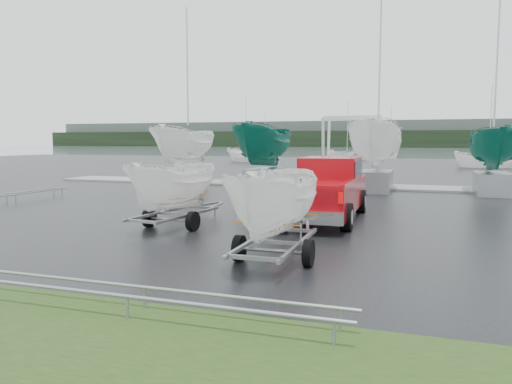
# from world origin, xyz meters

# --- Properties ---
(ground_plane) EXTENTS (120.00, 120.00, 0.00)m
(ground_plane) POSITION_xyz_m (0.00, 0.00, 0.00)
(ground_plane) COLOR black
(ground_plane) RESTS_ON ground
(lake) EXTENTS (300.00, 300.00, 0.00)m
(lake) POSITION_xyz_m (0.00, 100.00, -0.01)
(lake) COLOR slate
(lake) RESTS_ON ground
(dock) EXTENTS (30.00, 3.00, 0.12)m
(dock) POSITION_xyz_m (0.00, 13.00, 0.05)
(dock) COLOR gray
(dock) RESTS_ON ground
(treeline) EXTENTS (300.00, 8.00, 6.00)m
(treeline) POSITION_xyz_m (0.00, 170.00, 3.00)
(treeline) COLOR black
(treeline) RESTS_ON ground
(far_hill) EXTENTS (300.00, 6.00, 10.00)m
(far_hill) POSITION_xyz_m (0.00, 178.00, 5.00)
(far_hill) COLOR #4C5651
(far_hill) RESTS_ON ground
(pickup_truck) EXTENTS (2.44, 6.39, 2.11)m
(pickup_truck) POSITION_xyz_m (5.01, 1.14, 1.10)
(pickup_truck) COLOR maroon
(pickup_truck) RESTS_ON ground
(trailer_hitched) EXTENTS (1.79, 3.62, 4.87)m
(trailer_hitched) POSITION_xyz_m (5.13, -5.56, 2.65)
(trailer_hitched) COLOR gray
(trailer_hitched) RESTS_ON ground
(trailer_parked) EXTENTS (1.83, 3.69, 4.75)m
(trailer_parked) POSITION_xyz_m (0.90, -2.44, 2.58)
(trailer_parked) COLOR gray
(trailer_parked) RESTS_ON ground
(boat_hoist) EXTENTS (3.30, 2.18, 4.12)m
(boat_hoist) POSITION_xyz_m (4.17, 13.00, 2.67)
(boat_hoist) COLOR silver
(boat_hoist) RESTS_ON ground
(keelboat_0) EXTENTS (2.44, 3.20, 10.61)m
(keelboat_0) POSITION_xyz_m (-5.54, 11.00, 3.88)
(keelboat_0) COLOR gray
(keelboat_0) RESTS_ON ground
(keelboat_1) EXTENTS (2.54, 3.20, 7.84)m
(keelboat_1) POSITION_xyz_m (-0.56, 11.20, 4.03)
(keelboat_1) COLOR gray
(keelboat_1) RESTS_ON ground
(keelboat_2) EXTENTS (2.68, 3.20, 10.85)m
(keelboat_2) POSITION_xyz_m (5.78, 11.00, 4.26)
(keelboat_2) COLOR gray
(keelboat_2) RESTS_ON ground
(keelboat_3) EXTENTS (2.25, 3.20, 10.42)m
(keelboat_3) POSITION_xyz_m (11.47, 11.30, 3.56)
(keelboat_3) COLOR gray
(keelboat_3) RESTS_ON ground
(mast_rack_0) EXTENTS (0.56, 6.50, 0.06)m
(mast_rack_0) POSITION_xyz_m (-9.00, 1.00, 0.35)
(mast_rack_0) COLOR gray
(mast_rack_0) RESTS_ON ground
(mast_rack_2) EXTENTS (7.00, 0.56, 0.06)m
(mast_rack_2) POSITION_xyz_m (4.00, -9.50, 0.35)
(mast_rack_2) COLOR gray
(mast_rack_2) RESTS_ON ground
(moored_boat_0) EXTENTS (3.68, 3.66, 11.52)m
(moored_boat_0) POSITION_xyz_m (-12.81, 41.80, 0.00)
(moored_boat_0) COLOR white
(moored_boat_0) RESTS_ON ground
(moored_boat_1) EXTENTS (2.83, 2.79, 11.08)m
(moored_boat_1) POSITION_xyz_m (-2.22, 54.03, 0.01)
(moored_boat_1) COLOR white
(moored_boat_1) RESTS_ON ground
(moored_boat_2) EXTENTS (2.74, 2.68, 11.29)m
(moored_boat_2) POSITION_xyz_m (14.10, 37.55, 0.00)
(moored_boat_2) COLOR white
(moored_boat_2) RESTS_ON ground
(moored_boat_4) EXTENTS (2.91, 2.87, 11.08)m
(moored_boat_4) POSITION_xyz_m (-19.32, 69.88, 0.01)
(moored_boat_4) COLOR white
(moored_boat_4) RESTS_ON ground
(moored_boat_5) EXTENTS (2.85, 2.89, 11.02)m
(moored_boat_5) POSITION_xyz_m (2.64, 69.12, 0.01)
(moored_boat_5) COLOR white
(moored_boat_5) RESTS_ON ground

